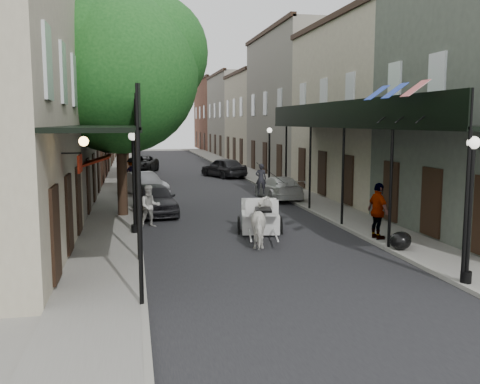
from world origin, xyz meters
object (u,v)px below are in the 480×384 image
pedestrian_sidewalk_right (378,211)px  car_left_near (155,199)px  tree_near (129,68)px  lamppost_left (134,181)px  pedestrian_sidewalk_left (132,173)px  car_right_far (224,167)px  car_left_mid (143,184)px  lamppost_right_near (470,208)px  horse (263,222)px  carriage (259,204)px  car_right_near (279,188)px  pedestrian_walking (150,206)px  car_left_far (139,164)px  tree_far (129,98)px  lamppost_right_far (269,157)px

pedestrian_sidewalk_right → car_left_near: 10.32m
tree_near → lamppost_left: bearing=-88.7°
tree_near → pedestrian_sidewalk_right: 12.15m
pedestrian_sidewalk_left → car_left_near: size_ratio=0.45×
car_right_far → car_left_mid: bearing=33.5°
pedestrian_sidewalk_right → car_left_near: bearing=39.1°
lamppost_right_near → pedestrian_sidewalk_left: lamppost_right_near is taller
horse → carriage: 2.52m
pedestrian_sidewalk_left → horse: bearing=92.9°
horse → car_left_near: 7.68m
car_right_near → pedestrian_sidewalk_left: bearing=-39.1°
lamppost_left → carriage: (4.72, -0.01, -1.00)m
pedestrian_walking → car_left_far: (-0.10, 23.33, -0.12)m
car_left_near → pedestrian_walking: bearing=-102.5°
tree_near → car_left_mid: (0.60, 6.62, -5.81)m
pedestrian_sidewalk_left → pedestrian_sidewalk_right: size_ratio=0.95×
tree_near → carriage: 8.39m
lamppost_left → car_left_far: bearing=88.8°
lamppost_left → pedestrian_sidewalk_right: lamppost_left is taller
carriage → pedestrian_walking: 4.39m
pedestrian_sidewalk_left → car_left_mid: bearing=89.3°
horse → car_right_far: horse is taller
pedestrian_walking → lamppost_left: bearing=-121.8°
horse → pedestrian_sidewalk_left: bearing=-64.6°
car_left_far → lamppost_right_near: bearing=-63.3°
lamppost_left → tree_near: bearing=91.3°
pedestrian_sidewalk_left → pedestrian_sidewalk_right: (8.40, -16.54, 0.05)m
tree_near → car_left_near: tree_near is taller
tree_far → horse: (4.41, -20.66, -5.03)m
car_left_near → car_right_far: size_ratio=0.95×
tree_near → lamppost_right_far: bearing=43.3°
pedestrian_walking → pedestrian_sidewalk_right: 8.81m
car_left_near → car_left_far: (-0.40, 20.41, 0.01)m
carriage → pedestrian_sidewalk_left: size_ratio=1.44×
car_left_mid → car_right_near: (7.20, -2.80, -0.05)m
pedestrian_sidewalk_right → car_right_near: (-0.60, 10.76, -0.48)m
pedestrian_sidewalk_left → car_left_mid: (0.60, -2.98, -0.38)m
lamppost_right_near → car_left_far: lamppost_right_near is taller
tree_far → pedestrian_sidewalk_right: (8.45, -20.94, -4.73)m
pedestrian_walking → pedestrian_sidewalk_right: bearing=-39.2°
lamppost_right_near → lamppost_right_far: 20.00m
lamppost_right_near → carriage: 8.77m
horse → car_left_mid: size_ratio=0.47×
pedestrian_sidewalk_left → car_right_far: bearing=-149.6°
car_left_far → carriage: bearing=-66.9°
tree_far → horse: size_ratio=4.51×
tree_near → lamppost_left: tree_near is taller
carriage → pedestrian_sidewalk_left: bearing=119.7°
pedestrian_sidewalk_left → pedestrian_sidewalk_right: 18.55m
tree_far → pedestrian_sidewalk_right: tree_far is taller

